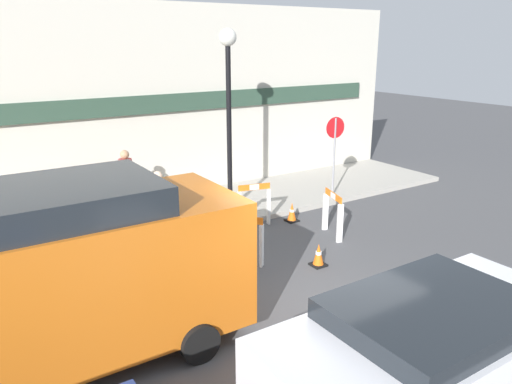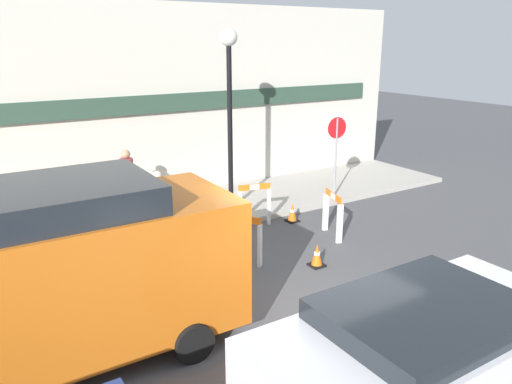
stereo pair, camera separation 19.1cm
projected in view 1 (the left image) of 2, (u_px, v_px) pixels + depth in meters
The scene contains 16 objects.
ground_plane at pixel (317, 322), 8.28m from camera, with size 60.00×60.00×0.00m, color #4C4C4F.
sidewalk_slab at pixel (169, 216), 13.11m from camera, with size 18.00×3.11×0.13m.
storefront_facade at pixel (139, 106), 13.64m from camera, with size 18.00×0.22×5.50m.
streetlamp_post at pixel (229, 96), 12.57m from camera, with size 0.44×0.44×4.64m.
stop_sign at pixel (335, 144), 14.11m from camera, with size 0.60×0.09×2.31m.
barricade_0 at pixel (247, 239), 10.26m from camera, with size 0.53×0.65×1.06m.
barricade_1 at pixel (333, 212), 11.77m from camera, with size 0.40×0.90×1.08m.
barricade_2 at pixel (254, 204), 12.42m from camera, with size 0.83×0.33×1.09m.
traffic_cone_0 at pixel (202, 234), 11.19m from camera, with size 0.30×0.30×0.67m.
traffic_cone_1 at pixel (292, 212), 12.83m from camera, with size 0.30×0.30×0.50m.
traffic_cone_2 at pixel (318, 255), 10.28m from camera, with size 0.30×0.30×0.48m.
traffic_cone_3 at pixel (218, 224), 12.03m from camera, with size 0.30×0.30×0.51m.
person_worker at pixel (159, 209), 10.76m from camera, with size 0.47×0.47×1.84m.
person_pedestrian at pixel (127, 180), 12.72m from camera, with size 0.37×0.37×1.72m.
parked_car_1 at pixel (428, 355), 5.88m from camera, with size 4.18×2.03×1.63m.
work_van at pixel (58, 272), 6.83m from camera, with size 5.20×2.24×2.66m.
Camera 1 is at (-4.83, -5.56, 4.47)m, focal length 35.00 mm.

